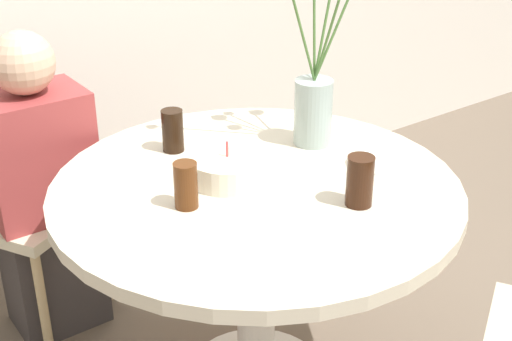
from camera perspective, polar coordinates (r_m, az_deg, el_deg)
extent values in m
cylinder|color=beige|center=(2.00, 0.00, -1.54)|extent=(1.15, 1.15, 0.04)
cylinder|color=silver|center=(2.18, 0.00, -9.63)|extent=(0.12, 0.12, 0.66)
cube|color=beige|center=(2.57, -17.84, -3.12)|extent=(0.54, 0.54, 0.04)
cylinder|color=tan|center=(2.49, -16.70, -10.25)|extent=(0.03, 0.03, 0.41)
cylinder|color=tan|center=(2.70, -12.09, -6.49)|extent=(0.03, 0.03, 0.41)
cylinder|color=tan|center=(2.89, -17.58, -4.79)|extent=(0.03, 0.03, 0.41)
cylinder|color=white|center=(2.00, -2.29, 0.22)|extent=(0.23, 0.23, 0.07)
cylinder|color=#E54C4C|center=(1.97, -2.32, 1.73)|extent=(0.01, 0.01, 0.04)
cylinder|color=#9EB2AD|center=(2.21, 4.59, 4.68)|extent=(0.12, 0.12, 0.21)
cylinder|color=#4C7538|center=(2.08, 6.58, 13.17)|extent=(0.06, 0.12, 0.48)
cylinder|color=#4C7538|center=(2.15, 4.68, 12.01)|extent=(0.04, 0.06, 0.36)
cylinder|color=#4C7538|center=(2.15, 5.84, 13.14)|extent=(0.11, 0.02, 0.45)
cylinder|color=white|center=(2.13, 9.44, 0.62)|extent=(0.16, 0.16, 0.01)
cylinder|color=#51280F|center=(1.86, -5.70, -1.14)|extent=(0.06, 0.06, 0.13)
cylinder|color=#33190C|center=(1.87, 8.31, -0.83)|extent=(0.07, 0.07, 0.14)
cylinder|color=black|center=(2.18, -6.69, 3.19)|extent=(0.07, 0.07, 0.13)
cube|color=#383333|center=(2.63, -15.90, -7.41)|extent=(0.31, 0.24, 0.45)
cube|color=#993838|center=(2.42, -17.16, 1.22)|extent=(0.34, 0.24, 0.42)
sphere|color=#D1A889|center=(2.31, -18.18, 8.18)|extent=(0.20, 0.20, 0.20)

